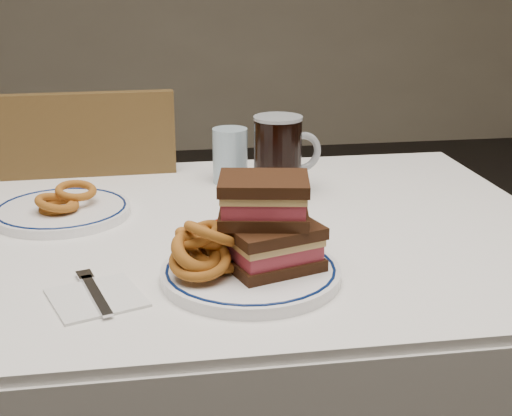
{
  "coord_description": "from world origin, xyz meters",
  "views": [
    {
      "loc": [
        -0.07,
        -1.14,
        1.18
      ],
      "look_at": [
        0.09,
        -0.17,
        0.84
      ],
      "focal_mm": 50.0,
      "sensor_mm": 36.0,
      "label": 1
    }
  ],
  "objects": [
    {
      "name": "dining_table",
      "position": [
        0.0,
        0.0,
        0.64
      ],
      "size": [
        1.27,
        0.87,
        0.75
      ],
      "color": "silver",
      "rests_on": "floor"
    },
    {
      "name": "ketchup_ramekin",
      "position": [
        0.05,
        -0.12,
        0.79
      ],
      "size": [
        0.06,
        0.06,
        0.03
      ],
      "color": "silver",
      "rests_on": "main_plate"
    },
    {
      "name": "napkin_fork",
      "position": [
        -0.14,
        -0.25,
        0.75
      ],
      "size": [
        0.15,
        0.16,
        0.01
      ],
      "color": "silver",
      "rests_on": "dining_table"
    },
    {
      "name": "onion_rings_main",
      "position": [
        0.0,
        -0.22,
        0.8
      ],
      "size": [
        0.11,
        0.12,
        0.11
      ],
      "color": "brown",
      "rests_on": "main_plate"
    },
    {
      "name": "onion_rings_far",
      "position": [
        -0.22,
        0.09,
        0.78
      ],
      "size": [
        0.11,
        0.11,
        0.05
      ],
      "color": "brown",
      "rests_on": "far_plate"
    },
    {
      "name": "chair_far",
      "position": [
        -0.22,
        0.48,
        0.5
      ],
      "size": [
        0.44,
        0.44,
        0.93
      ],
      "color": "#453016",
      "rests_on": "floor"
    },
    {
      "name": "water_glass",
      "position": [
        0.1,
        0.26,
        0.81
      ],
      "size": [
        0.07,
        0.07,
        0.11
      ],
      "primitive_type": "cylinder",
      "color": "#9CB8C9",
      "rests_on": "dining_table"
    },
    {
      "name": "reuben_sandwich",
      "position": [
        0.1,
        -0.21,
        0.83
      ],
      "size": [
        0.16,
        0.14,
        0.13
      ],
      "color": "black",
      "rests_on": "main_plate"
    },
    {
      "name": "far_plate",
      "position": [
        -0.22,
        0.1,
        0.76
      ],
      "size": [
        0.24,
        0.24,
        0.02
      ],
      "color": "white",
      "rests_on": "dining_table"
    },
    {
      "name": "beer_mug",
      "position": [
        0.18,
        0.16,
        0.83
      ],
      "size": [
        0.14,
        0.09,
        0.16
      ],
      "color": "black",
      "rests_on": "dining_table"
    },
    {
      "name": "main_plate",
      "position": [
        0.07,
        -0.22,
        0.76
      ],
      "size": [
        0.26,
        0.26,
        0.02
      ],
      "color": "white",
      "rests_on": "dining_table"
    }
  ]
}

